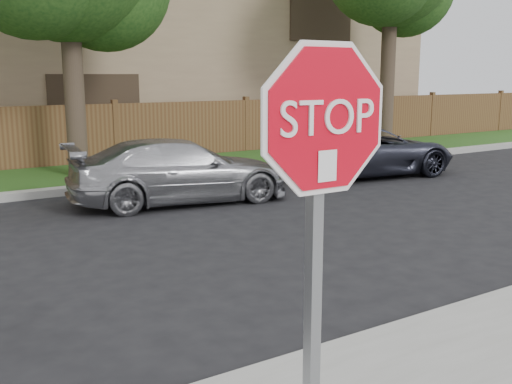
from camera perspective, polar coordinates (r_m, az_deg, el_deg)
stop_sign at (r=2.90m, az=6.21°, el=0.63°), size 1.01×0.13×2.55m
sedan_right at (r=11.17m, az=-7.27°, el=2.02°), size 4.28×2.23×1.19m
sedan_far_right at (r=14.27m, az=10.48°, el=3.91°), size 4.48×2.50×1.19m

